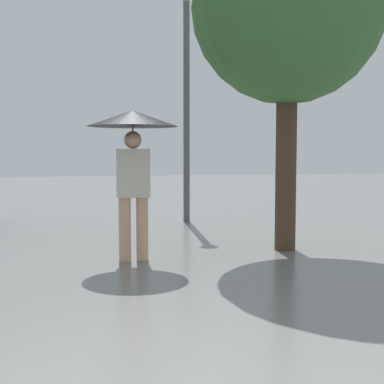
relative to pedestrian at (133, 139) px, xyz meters
name	(u,v)px	position (x,y,z in m)	size (l,w,h in m)	color
pedestrian	(133,139)	(0.00, 0.00, 0.00)	(1.17, 1.17, 1.96)	tan
tree	(288,8)	(2.24, 0.36, 1.87)	(2.75, 2.75, 4.86)	#473323
street_lamp	(187,87)	(1.42, 3.76, 1.15)	(0.28, 0.28, 4.69)	#515456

